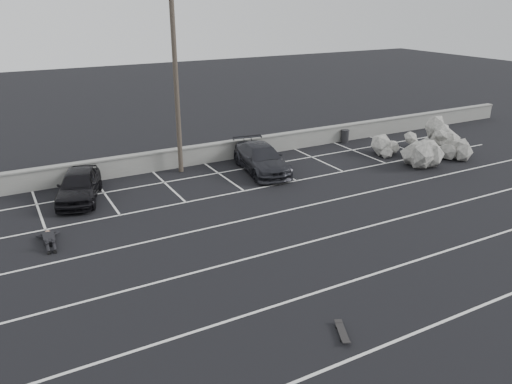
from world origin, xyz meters
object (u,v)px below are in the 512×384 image
trash_bin (345,136)px  person (48,235)px  car_right (261,159)px  utility_pole (176,82)px  riprap_pile (429,150)px  skateboard (342,332)px  car_left (79,185)px

trash_bin → person: bearing=-163.0°
car_right → trash_bin: bearing=26.3°
utility_pole → trash_bin: 12.10m
utility_pole → riprap_pile: size_ratio=1.69×
trash_bin → car_right: bearing=-162.1°
trash_bin → riprap_pile: (1.79, -5.31, 0.22)m
skateboard → person: bearing=146.6°
utility_pole → car_right: bearing=-28.0°
person → skateboard: (6.32, -9.97, -0.15)m
car_right → skateboard: bearing=-101.7°
trash_bin → person: (-18.67, -5.71, -0.19)m
person → trash_bin: bearing=19.5°
utility_pole → riprap_pile: 14.57m
car_right → utility_pole: size_ratio=0.52×
skateboard → car_right: bearing=94.2°
person → skateboard: size_ratio=2.68×
car_left → skateboard: 14.45m
trash_bin → utility_pole: bearing=-178.0°
utility_pole → skateboard: utility_pole is taller
trash_bin → person: trash_bin is taller
car_right → riprap_pile: riprap_pile is taller
utility_pole → car_left: bearing=-164.3°
utility_pole → skateboard: bearing=-93.9°
trash_bin → riprap_pile: size_ratio=0.15×
trash_bin → riprap_pile: bearing=-71.3°
utility_pole → trash_bin: size_ratio=11.35×
skateboard → trash_bin: bearing=76.0°
car_right → trash_bin: (7.50, 2.42, -0.29)m
person → riprap_pile: bearing=3.6°
trash_bin → car_left: bearing=-173.4°
car_left → utility_pole: utility_pole is taller
trash_bin → skateboard: (-12.35, -15.68, -0.34)m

